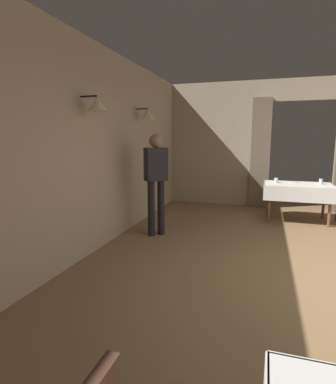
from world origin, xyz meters
name	(u,v)px	position (x,y,z in m)	size (l,w,h in m)	color
ground	(331,287)	(0.00, 0.00, 0.00)	(10.08, 10.08, 0.00)	olive
wall_left	(79,149)	(-3.20, 0.00, 1.51)	(0.49, 8.40, 3.00)	tan
wall_back	(302,144)	(0.00, 4.18, 1.52)	(6.40, 0.27, 3.00)	tan
dining_table_mid	(298,189)	(-0.14, 2.98, 0.65)	(1.32, 0.91, 0.75)	brown
plate_mid_a	(294,182)	(-0.21, 3.19, 0.76)	(0.20, 0.20, 0.01)	white
glass_mid_b	(321,181)	(0.28, 3.09, 0.81)	(0.07, 0.07, 0.11)	silver
glass_mid_c	(276,180)	(-0.56, 3.03, 0.80)	(0.08, 0.08, 0.10)	silver
person_waiter_by_doorway	(156,176)	(-2.53, 1.21, 1.02)	(0.42, 0.40, 1.72)	black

